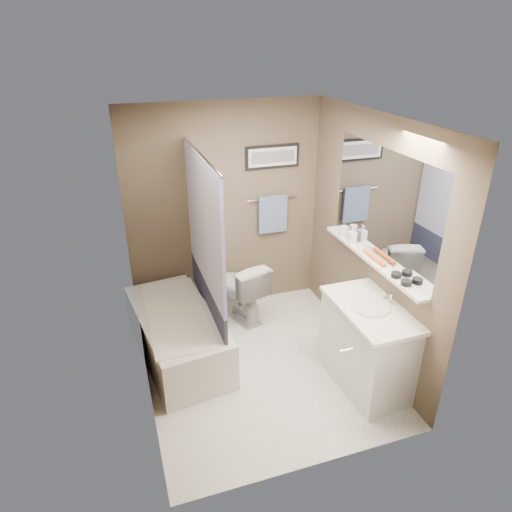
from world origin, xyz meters
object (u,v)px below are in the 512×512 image
object	(u,v)px
vanity	(367,348)
hair_brush_back	(370,255)
toilet	(240,289)
soap_bottle	(352,234)
hair_brush_front	(378,260)
candle_bowl_near	(406,283)
candle_bowl_far	(396,275)
bathtub	(178,335)
glass_jar	(344,231)

from	to	relation	value
vanity	hair_brush_back	size ratio (longest dim) A/B	4.09
toilet	soap_bottle	world-z (taller)	soap_bottle
toilet	hair_brush_back	xyz separation A→B (m)	(0.98, -1.04, 0.77)
hair_brush_front	hair_brush_back	world-z (taller)	same
toilet	candle_bowl_near	xyz separation A→B (m)	(0.98, -1.60, 0.77)
hair_brush_back	soap_bottle	bearing A→B (deg)	90.00
hair_brush_back	soap_bottle	distance (m)	0.36
toilet	hair_brush_back	size ratio (longest dim) A/B	3.34
toilet	candle_bowl_far	world-z (taller)	candle_bowl_far
bathtub	toilet	world-z (taller)	toilet
glass_jar	hair_brush_back	bearing A→B (deg)	-90.00
candle_bowl_near	hair_brush_back	xyz separation A→B (m)	(0.00, 0.56, 0.00)
bathtub	candle_bowl_far	size ratio (longest dim) A/B	16.67
vanity	soap_bottle	distance (m)	1.12
soap_bottle	candle_bowl_far	bearing A→B (deg)	-90.00
candle_bowl_far	hair_brush_back	size ratio (longest dim) A/B	0.41
candle_bowl_far	soap_bottle	distance (m)	0.77
candle_bowl_near	hair_brush_back	world-z (taller)	hair_brush_back
candle_bowl_far	hair_brush_front	size ratio (longest dim) A/B	0.41
toilet	glass_jar	distance (m)	1.36
candle_bowl_far	bathtub	bearing A→B (deg)	151.56
candle_bowl_far	hair_brush_back	distance (m)	0.42
bathtub	hair_brush_front	world-z (taller)	hair_brush_front
hair_brush_front	soap_bottle	size ratio (longest dim) A/B	1.31
bathtub	soap_bottle	bearing A→B (deg)	-14.16
candle_bowl_far	hair_brush_front	bearing A→B (deg)	90.00
candle_bowl_near	candle_bowl_far	bearing A→B (deg)	90.00
toilet	hair_brush_front	world-z (taller)	hair_brush_front
hair_brush_back	candle_bowl_near	bearing A→B (deg)	-90.00
bathtub	vanity	distance (m)	1.87
candle_bowl_near	candle_bowl_far	distance (m)	0.14
vanity	hair_brush_back	distance (m)	0.86
hair_brush_back	bathtub	bearing A→B (deg)	162.89
candle_bowl_near	soap_bottle	distance (m)	0.92
bathtub	soap_bottle	distance (m)	2.03
hair_brush_front	soap_bottle	bearing A→B (deg)	90.00
hair_brush_front	hair_brush_back	bearing A→B (deg)	90.00
bathtub	vanity	bearing A→B (deg)	-38.64
hair_brush_back	glass_jar	xyz separation A→B (m)	(0.00, 0.53, 0.03)
candle_bowl_near	candle_bowl_far	size ratio (longest dim) A/B	1.00
hair_brush_back	toilet	bearing A→B (deg)	133.22
bathtub	toilet	bearing A→B (deg)	23.58
toilet	glass_jar	bearing A→B (deg)	135.59
bathtub	toilet	xyz separation A→B (m)	(0.81, 0.49, 0.12)
candle_bowl_far	glass_jar	world-z (taller)	glass_jar
hair_brush_back	hair_brush_front	bearing A→B (deg)	-90.00
candle_bowl_near	glass_jar	bearing A→B (deg)	90.00
vanity	glass_jar	size ratio (longest dim) A/B	9.00
hair_brush_back	candle_bowl_far	bearing A→B (deg)	-90.00
candle_bowl_far	glass_jar	xyz separation A→B (m)	(0.00, 0.94, 0.03)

